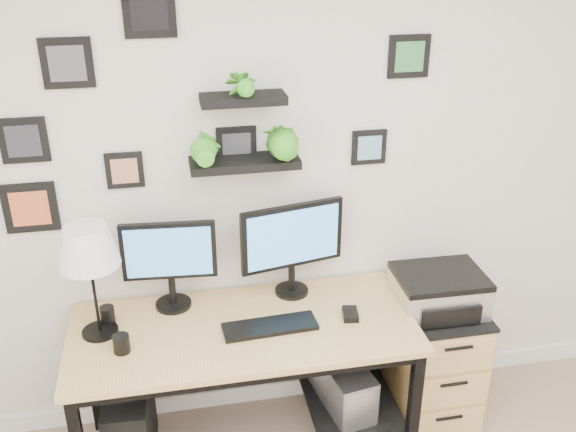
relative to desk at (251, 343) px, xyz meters
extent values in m
plane|color=silver|center=(0.33, 0.33, 0.67)|extent=(4.00, 0.00, 4.00)
cube|color=white|center=(0.33, 0.32, -0.58)|extent=(4.00, 0.03, 0.10)
cube|color=tan|center=(-0.04, -0.04, 0.11)|extent=(1.60, 0.70, 0.03)
cube|color=black|center=(-0.04, -0.04, 0.07)|extent=(1.54, 0.64, 0.05)
cube|color=black|center=(-0.04, 0.29, -0.17)|extent=(1.44, 0.02, 0.41)
cube|color=black|center=(0.51, -0.04, -0.45)|extent=(0.45, 0.63, 0.03)
cube|color=black|center=(-0.79, 0.26, -0.27)|extent=(0.05, 0.05, 0.72)
cube|color=black|center=(0.71, -0.34, -0.27)|extent=(0.05, 0.05, 0.72)
cube|color=black|center=(0.71, 0.26, -0.27)|extent=(0.05, 0.05, 0.72)
cylinder|color=black|center=(-0.35, 0.20, 0.13)|extent=(0.19, 0.19, 0.02)
cylinder|color=black|center=(-0.35, 0.20, 0.21)|extent=(0.04, 0.04, 0.15)
cube|color=black|center=(-0.35, 0.20, 0.43)|extent=(0.44, 0.07, 0.29)
cube|color=#3F8CCC|center=(-0.35, 0.18, 0.43)|extent=(0.40, 0.04, 0.25)
cylinder|color=black|center=(0.24, 0.21, 0.13)|extent=(0.20, 0.20, 0.02)
cylinder|color=black|center=(0.24, 0.21, 0.21)|extent=(0.04, 0.04, 0.15)
cube|color=black|center=(0.24, 0.21, 0.45)|extent=(0.52, 0.13, 0.33)
cube|color=#3F8CCC|center=(0.25, 0.19, 0.45)|extent=(0.46, 0.10, 0.28)
cube|color=black|center=(0.08, -0.08, 0.13)|extent=(0.44, 0.16, 0.02)
cube|color=black|center=(0.47, -0.06, 0.14)|extent=(0.09, 0.12, 0.03)
cylinder|color=black|center=(-0.68, 0.04, 0.13)|extent=(0.16, 0.16, 0.02)
cylinder|color=black|center=(-0.68, 0.04, 0.38)|extent=(0.01, 0.01, 0.49)
cone|color=white|center=(-0.68, 0.04, 0.57)|extent=(0.26, 0.26, 0.18)
cylinder|color=black|center=(-0.58, -0.12, 0.16)|extent=(0.07, 0.07, 0.08)
cylinder|color=black|center=(-0.65, 0.12, 0.17)|extent=(0.07, 0.07, 0.09)
cube|color=black|center=(-0.60, -0.01, -0.40)|extent=(0.23, 0.47, 0.46)
cube|color=gray|center=(0.46, 0.00, -0.41)|extent=(0.26, 0.46, 0.44)
cube|color=silver|center=(0.50, -0.22, -0.41)|extent=(0.17, 0.04, 0.41)
cube|color=tan|center=(0.97, 0.06, -0.30)|extent=(0.42, 0.50, 0.65)
cube|color=black|center=(0.97, 0.06, 0.03)|extent=(0.43, 0.51, 0.02)
cube|color=tan|center=(0.97, -0.19, -0.52)|extent=(0.39, 0.02, 0.18)
cylinder|color=black|center=(0.97, -0.21, -0.46)|extent=(0.14, 0.02, 0.02)
cube|color=tan|center=(0.97, -0.19, -0.30)|extent=(0.39, 0.02, 0.18)
cylinder|color=black|center=(0.97, -0.21, -0.24)|extent=(0.14, 0.02, 0.02)
cube|color=tan|center=(0.97, -0.19, -0.08)|extent=(0.39, 0.02, 0.18)
cylinder|color=black|center=(0.97, -0.21, -0.02)|extent=(0.14, 0.02, 0.02)
cube|color=silver|center=(0.96, 0.05, 0.13)|extent=(0.44, 0.35, 0.17)
cube|color=black|center=(0.96, 0.05, 0.23)|extent=(0.44, 0.35, 0.03)
cube|color=black|center=(0.96, -0.13, 0.11)|extent=(0.30, 0.03, 0.10)
cube|color=black|center=(0.03, 0.24, 0.82)|extent=(0.50, 0.18, 0.04)
cube|color=black|center=(0.03, 0.23, 1.12)|extent=(0.38, 0.15, 0.04)
imported|color=green|center=(-0.14, 0.24, 0.98)|extent=(0.15, 0.12, 0.27)
imported|color=green|center=(0.20, 0.24, 0.98)|extent=(0.15, 0.15, 0.27)
imported|color=green|center=(0.03, 0.23, 1.27)|extent=(0.13, 0.09, 0.25)
cube|color=black|center=(0.65, 0.32, 0.83)|extent=(0.17, 0.02, 0.17)
cube|color=#6FA2C3|center=(0.65, 0.31, 0.83)|extent=(0.12, 0.00, 0.12)
cube|color=black|center=(0.00, 0.32, 0.88)|extent=(0.19, 0.02, 0.19)
cube|color=#38373F|center=(0.00, 0.31, 0.88)|extent=(0.13, 0.00, 0.13)
cube|color=black|center=(0.81, 0.32, 1.26)|extent=(0.20, 0.02, 0.20)
cube|color=#3A803F|center=(0.81, 0.31, 1.26)|extent=(0.14, 0.00, 0.14)
cube|color=black|center=(-0.34, 0.32, 1.49)|extent=(0.22, 0.02, 0.22)
cube|color=black|center=(-0.34, 0.31, 1.49)|extent=(0.15, 0.00, 0.15)
cube|color=black|center=(-0.92, 0.32, 0.97)|extent=(0.20, 0.02, 0.20)
cube|color=#292A31|center=(-0.92, 0.31, 0.97)|extent=(0.14, 0.00, 0.14)
cube|color=black|center=(-0.69, 0.32, 1.29)|extent=(0.21, 0.02, 0.21)
cube|color=#4A474E|center=(-0.69, 0.31, 1.29)|extent=(0.15, 0.00, 0.15)
cube|color=black|center=(-0.95, 0.32, 0.65)|extent=(0.24, 0.02, 0.24)
cube|color=#D15E31|center=(-0.95, 0.31, 0.65)|extent=(0.17, 0.00, 0.17)
cube|color=black|center=(-0.51, 0.32, 0.80)|extent=(0.17, 0.02, 0.17)
cube|color=#B87555|center=(-0.51, 0.31, 0.80)|extent=(0.12, 0.00, 0.12)
camera|label=1|loc=(-0.32, -2.50, 1.85)|focal=40.00mm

